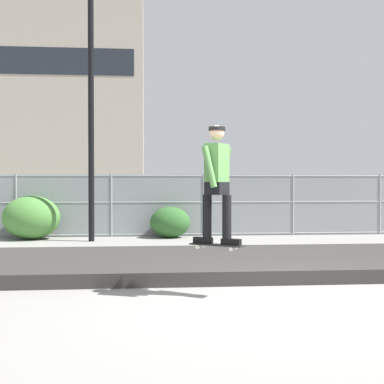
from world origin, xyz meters
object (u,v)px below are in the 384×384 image
(parked_car_mid, at_px, (204,204))
(shrub_center, at_px, (170,222))
(parked_car_near, at_px, (45,204))
(shrub_left, at_px, (31,218))
(skateboard, at_px, (217,245))
(street_lamp, at_px, (91,67))
(skater, at_px, (217,177))

(parked_car_mid, height_order, shrub_center, parked_car_mid)
(parked_car_near, height_order, shrub_left, parked_car_near)
(skateboard, relative_size, shrub_left, 0.49)
(shrub_left, bearing_deg, parked_car_near, 94.45)
(parked_car_mid, distance_m, shrub_center, 4.01)
(street_lamp, relative_size, shrub_center, 6.67)
(parked_car_mid, bearing_deg, skateboard, -95.50)
(parked_car_near, xyz_separation_m, shrub_center, (4.20, -3.47, -0.39))
(street_lamp, relative_size, parked_car_mid, 1.71)
(street_lamp, bearing_deg, parked_car_mid, 50.98)
(skateboard, height_order, skater, skater)
(parked_car_near, bearing_deg, skater, -68.25)
(parked_car_mid, relative_size, shrub_center, 3.91)
(skater, distance_m, street_lamp, 8.14)
(parked_car_mid, bearing_deg, skater, -95.50)
(parked_car_mid, bearing_deg, parked_car_near, -177.34)
(shrub_center, bearing_deg, skater, -87.77)
(skater, xyz_separation_m, parked_car_near, (-4.51, 11.30, -0.85))
(skateboard, bearing_deg, shrub_center, 92.23)
(shrub_left, bearing_deg, skater, -61.32)
(parked_car_near, xyz_separation_m, parked_car_mid, (5.62, 0.26, 0.00))
(parked_car_near, relative_size, shrub_center, 3.82)
(shrub_center, bearing_deg, street_lamp, -161.78)
(skateboard, distance_m, skater, 0.96)
(skater, bearing_deg, parked_car_mid, 84.50)
(shrub_left, height_order, shrub_center, shrub_left)
(skateboard, height_order, street_lamp, street_lamp)
(skateboard, relative_size, parked_car_near, 0.18)
(skateboard, relative_size, parked_car_mid, 0.17)
(parked_car_mid, bearing_deg, street_lamp, -129.02)
(street_lamp, xyz_separation_m, parked_car_near, (-2.02, 4.19, -3.92))
(skateboard, xyz_separation_m, shrub_left, (-4.23, 7.73, -0.10))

